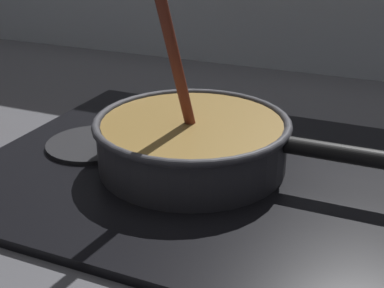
% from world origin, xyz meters
% --- Properties ---
extents(hob_plate, '(0.56, 0.48, 0.01)m').
position_xyz_m(hob_plate, '(-0.04, 0.23, 0.01)').
color(hob_plate, black).
rests_on(hob_plate, ground).
extents(burner_ring, '(0.19, 0.19, 0.01)m').
position_xyz_m(burner_ring, '(-0.04, 0.23, 0.02)').
color(burner_ring, '#592D0C').
rests_on(burner_ring, hob_plate).
extents(spare_burner, '(0.13, 0.13, 0.01)m').
position_xyz_m(spare_burner, '(-0.20, 0.23, 0.01)').
color(spare_burner, '#262628').
rests_on(spare_burner, hob_plate).
extents(cooking_pan, '(0.42, 0.26, 0.29)m').
position_xyz_m(cooking_pan, '(-0.04, 0.23, 0.05)').
color(cooking_pan, '#38383D').
rests_on(cooking_pan, hob_plate).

